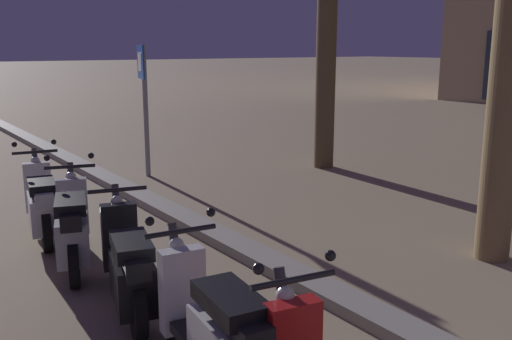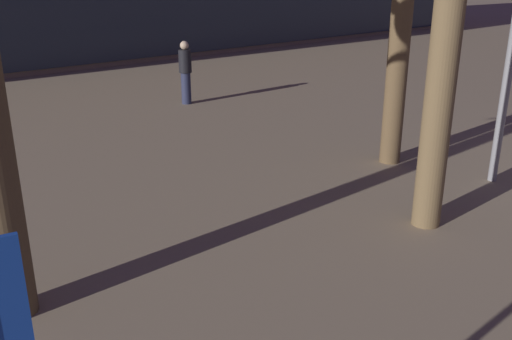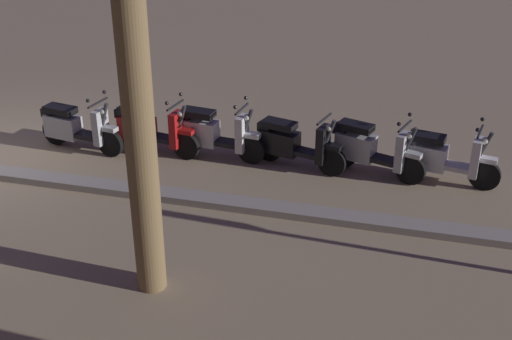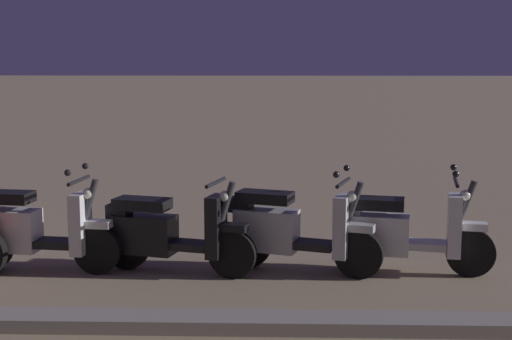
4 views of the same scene
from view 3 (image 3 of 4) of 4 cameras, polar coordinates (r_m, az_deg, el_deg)
The scene contains 6 objects.
scooter_white_mid_rear at distance 11.82m, azimuth 15.38°, elevation 1.05°, with size 1.72×0.65×1.17m.
scooter_silver_mid_front at distance 11.83m, azimuth 9.56°, elevation 1.80°, with size 1.71×0.79×1.17m.
scooter_black_far_back at distance 11.94m, azimuth 3.17°, elevation 2.26°, with size 1.72×0.73×1.04m.
scooter_white_tail_end at distance 12.29m, azimuth -3.68°, elevation 3.13°, with size 1.76×0.58×1.17m.
scooter_red_mid_centre at distance 12.62m, azimuth -8.99°, elevation 3.43°, with size 1.76×0.64×1.17m.
scooter_silver_gap_after_mid at distance 13.03m, azimuth -15.03°, elevation 3.52°, with size 1.78×0.65×1.17m.
Camera 3 is at (-7.77, 9.43, 5.41)m, focal length 47.39 mm.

